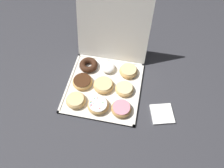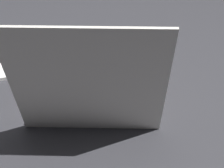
% 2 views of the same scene
% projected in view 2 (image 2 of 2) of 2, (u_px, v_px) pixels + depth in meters
% --- Properties ---
extents(ground_plane, '(3.00, 3.00, 0.00)m').
position_uv_depth(ground_plane, '(97.00, 88.00, 1.22)').
color(ground_plane, '#333338').
extents(donut_box, '(0.43, 0.43, 0.01)m').
position_uv_depth(donut_box, '(97.00, 87.00, 1.21)').
color(donut_box, silver).
rests_on(donut_box, ground).
extents(box_lid_open, '(0.43, 0.12, 0.40)m').
position_uv_depth(box_lid_open, '(88.00, 86.00, 0.88)').
color(box_lid_open, silver).
rests_on(box_lid_open, ground).
extents(glazed_ring_donut_0, '(0.11, 0.11, 0.04)m').
position_uv_depth(glazed_ring_donut_0, '(130.00, 64.00, 1.30)').
color(glazed_ring_donut_0, '#E5B770').
rests_on(glazed_ring_donut_0, donut_box).
extents(sprinkle_donut_1, '(0.12, 0.12, 0.04)m').
position_uv_depth(sprinkle_donut_1, '(98.00, 62.00, 1.31)').
color(sprinkle_donut_1, tan).
rests_on(sprinkle_donut_1, donut_box).
extents(pink_frosted_donut_2, '(0.11, 0.11, 0.04)m').
position_uv_depth(pink_frosted_donut_2, '(67.00, 63.00, 1.31)').
color(pink_frosted_donut_2, tan).
rests_on(pink_frosted_donut_2, donut_box).
extents(chocolate_frosted_donut_3, '(0.12, 0.12, 0.04)m').
position_uv_depth(chocolate_frosted_donut_3, '(130.00, 82.00, 1.19)').
color(chocolate_frosted_donut_3, tan).
rests_on(chocolate_frosted_donut_3, donut_box).
extents(glazed_ring_donut_4, '(0.12, 0.12, 0.04)m').
position_uv_depth(glazed_ring_donut_4, '(95.00, 81.00, 1.20)').
color(glazed_ring_donut_4, '#E5B770').
rests_on(glazed_ring_donut_4, donut_box).
extents(glazed_ring_donut_5, '(0.11, 0.11, 0.03)m').
position_uv_depth(glazed_ring_donut_5, '(64.00, 80.00, 1.21)').
color(glazed_ring_donut_5, '#E5B770').
rests_on(glazed_ring_donut_5, donut_box).
extents(chocolate_cake_ring_donut_6, '(0.11, 0.11, 0.04)m').
position_uv_depth(chocolate_cake_ring_donut_6, '(130.00, 103.00, 1.09)').
color(chocolate_cake_ring_donut_6, '#381E11').
rests_on(chocolate_cake_ring_donut_6, donut_box).
extents(powdered_filled_donut_7, '(0.09, 0.09, 0.04)m').
position_uv_depth(powdered_filled_donut_7, '(95.00, 103.00, 1.09)').
color(powdered_filled_donut_7, white).
rests_on(powdered_filled_donut_7, donut_box).
extents(glazed_ring_donut_8, '(0.11, 0.11, 0.04)m').
position_uv_depth(glazed_ring_donut_8, '(57.00, 102.00, 1.09)').
color(glazed_ring_donut_8, tan).
rests_on(glazed_ring_donut_8, donut_box).
extents(napkin_stack, '(0.15, 0.15, 0.01)m').
position_uv_depth(napkin_stack, '(12.00, 70.00, 1.31)').
color(napkin_stack, white).
rests_on(napkin_stack, ground).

